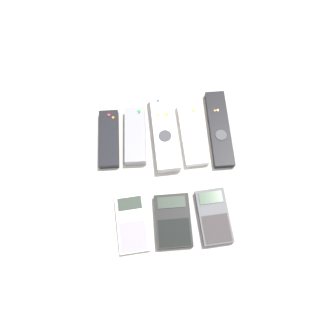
% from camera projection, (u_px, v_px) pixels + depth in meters
% --- Properties ---
extents(ground_plane, '(3.00, 3.00, 0.00)m').
position_uv_depth(ground_plane, '(169.00, 184.00, 0.79)').
color(ground_plane, beige).
extents(remote_0, '(0.05, 0.15, 0.02)m').
position_uv_depth(remote_0, '(109.00, 139.00, 0.83)').
color(remote_0, black).
rests_on(remote_0, ground_plane).
extents(remote_1, '(0.06, 0.15, 0.03)m').
position_uv_depth(remote_1, '(135.00, 136.00, 0.83)').
color(remote_1, gray).
rests_on(remote_1, ground_plane).
extents(remote_2, '(0.06, 0.21, 0.03)m').
position_uv_depth(remote_2, '(163.00, 133.00, 0.83)').
color(remote_2, silver).
rests_on(remote_2, ground_plane).
extents(remote_3, '(0.06, 0.17, 0.02)m').
position_uv_depth(remote_3, '(192.00, 134.00, 0.83)').
color(remote_3, white).
rests_on(remote_3, ground_plane).
extents(remote_4, '(0.05, 0.21, 0.02)m').
position_uv_depth(remote_4, '(219.00, 129.00, 0.84)').
color(remote_4, black).
rests_on(remote_4, ground_plane).
extents(calculator_0, '(0.08, 0.14, 0.01)m').
position_uv_depth(calculator_0, '(132.00, 223.00, 0.76)').
color(calculator_0, silver).
rests_on(calculator_0, ground_plane).
extents(calculator_1, '(0.08, 0.12, 0.02)m').
position_uv_depth(calculator_1, '(173.00, 221.00, 0.76)').
color(calculator_1, black).
rests_on(calculator_1, ground_plane).
extents(calculator_2, '(0.07, 0.13, 0.02)m').
position_uv_depth(calculator_2, '(214.00, 217.00, 0.76)').
color(calculator_2, '#4C4C51').
rests_on(calculator_2, ground_plane).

